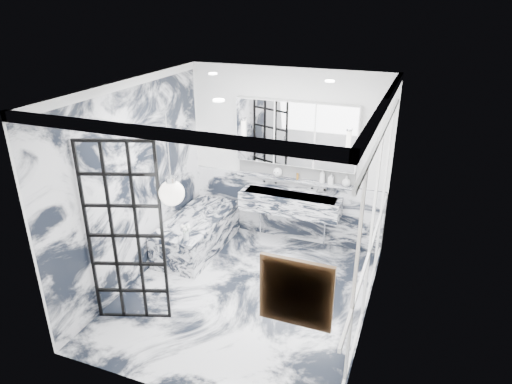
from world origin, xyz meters
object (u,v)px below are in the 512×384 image
at_px(crittall_door, 125,236).
at_px(bathtub, 197,233).
at_px(trough_sink, 290,203).
at_px(mirror_cabinet, 296,134).

relative_size(crittall_door, bathtub, 1.41).
relative_size(trough_sink, bathtub, 0.97).
distance_m(crittall_door, trough_sink, 2.80).
height_order(crittall_door, trough_sink, crittall_door).
height_order(crittall_door, mirror_cabinet, crittall_door).
bearing_deg(crittall_door, bathtub, 72.33).
xyz_separation_m(crittall_door, mirror_cabinet, (1.27, 2.63, 0.66)).
height_order(crittall_door, bathtub, crittall_door).
distance_m(mirror_cabinet, bathtub, 2.20).
xyz_separation_m(crittall_door, trough_sink, (1.27, 2.46, -0.43)).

